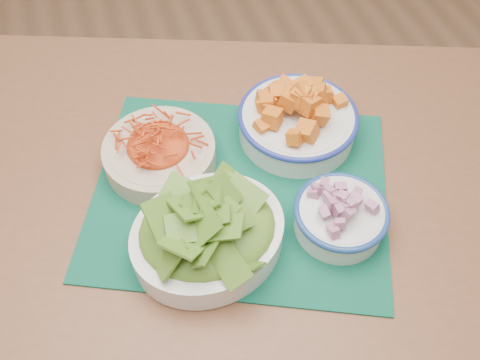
{
  "coord_description": "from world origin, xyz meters",
  "views": [
    {
      "loc": [
        -0.01,
        -0.47,
        1.51
      ],
      "look_at": [
        0.16,
        0.06,
        0.78
      ],
      "focal_mm": 40.0,
      "sensor_mm": 36.0,
      "label": 1
    }
  ],
  "objects_px": {
    "squash_bowl": "(298,117)",
    "onion_bowl": "(341,214)",
    "lettuce_bowl": "(207,229)",
    "placemat": "(240,191)",
    "carrot_bowl": "(159,150)",
    "table": "(203,219)"
  },
  "relations": [
    {
      "from": "table",
      "to": "lettuce_bowl",
      "type": "distance_m",
      "value": 0.19
    },
    {
      "from": "table",
      "to": "lettuce_bowl",
      "type": "height_order",
      "value": "lettuce_bowl"
    },
    {
      "from": "placemat",
      "to": "squash_bowl",
      "type": "height_order",
      "value": "squash_bowl"
    },
    {
      "from": "squash_bowl",
      "to": "lettuce_bowl",
      "type": "relative_size",
      "value": 0.98
    },
    {
      "from": "squash_bowl",
      "to": "lettuce_bowl",
      "type": "distance_m",
      "value": 0.29
    },
    {
      "from": "lettuce_bowl",
      "to": "carrot_bowl",
      "type": "bearing_deg",
      "value": 86.66
    },
    {
      "from": "placemat",
      "to": "squash_bowl",
      "type": "bearing_deg",
      "value": 57.52
    },
    {
      "from": "onion_bowl",
      "to": "lettuce_bowl",
      "type": "bearing_deg",
      "value": 172.54
    },
    {
      "from": "placemat",
      "to": "carrot_bowl",
      "type": "xyz_separation_m",
      "value": [
        -0.12,
        0.1,
        0.04
      ]
    },
    {
      "from": "carrot_bowl",
      "to": "lettuce_bowl",
      "type": "bearing_deg",
      "value": -79.52
    },
    {
      "from": "lettuce_bowl",
      "to": "placemat",
      "type": "bearing_deg",
      "value": 34.57
    },
    {
      "from": "placemat",
      "to": "squash_bowl",
      "type": "distance_m",
      "value": 0.18
    },
    {
      "from": "carrot_bowl",
      "to": "squash_bowl",
      "type": "bearing_deg",
      "value": -1.86
    },
    {
      "from": "squash_bowl",
      "to": "onion_bowl",
      "type": "relative_size",
      "value": 1.85
    },
    {
      "from": "placemat",
      "to": "onion_bowl",
      "type": "xyz_separation_m",
      "value": [
        0.13,
        -0.12,
        0.04
      ]
    },
    {
      "from": "placemat",
      "to": "carrot_bowl",
      "type": "distance_m",
      "value": 0.16
    },
    {
      "from": "lettuce_bowl",
      "to": "onion_bowl",
      "type": "relative_size",
      "value": 1.89
    },
    {
      "from": "carrot_bowl",
      "to": "onion_bowl",
      "type": "distance_m",
      "value": 0.34
    },
    {
      "from": "squash_bowl",
      "to": "onion_bowl",
      "type": "xyz_separation_m",
      "value": [
        -0.01,
        -0.22,
        -0.01
      ]
    },
    {
      "from": "table",
      "to": "onion_bowl",
      "type": "height_order",
      "value": "onion_bowl"
    },
    {
      "from": "squash_bowl",
      "to": "onion_bowl",
      "type": "height_order",
      "value": "squash_bowl"
    },
    {
      "from": "placemat",
      "to": "lettuce_bowl",
      "type": "height_order",
      "value": "lettuce_bowl"
    }
  ]
}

